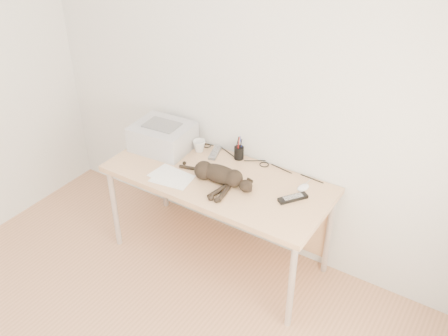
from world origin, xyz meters
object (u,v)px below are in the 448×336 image
Objects in this scene: desk at (224,187)px; printer at (163,136)px; pen_cup at (239,153)px; cat at (217,175)px; mouse at (303,186)px; mug at (199,146)px.

desk is 0.62m from printer.
printer reaches higher than pen_cup.
desk is at bearing -2.84° from printer.
mouse is at bearing 23.43° from cat.
desk is 0.24m from cat.
printer is (-0.57, 0.03, 0.23)m from desk.
mug reaches higher than mouse.
printer is at bearing -158.18° from mug.
mouse is at bearing 4.18° from printer.
printer reaches higher than mouse.
cat is at bearing -15.56° from printer.
mouse is (0.56, -0.09, -0.03)m from pen_cup.
mouse is (0.56, 0.11, 0.15)m from desk.
desk is at bearing -158.17° from mouse.
printer is at bearing -162.82° from pen_cup.
pen_cup is (-0.04, 0.34, -0.01)m from cat.
printer is 2.48× the size of pen_cup.
cat reaches higher than mouse.
desk is at bearing -23.21° from mug.
cat is at bearing -38.41° from mug.
printer is at bearing 177.16° from desk.
cat is 0.35m from pen_cup.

